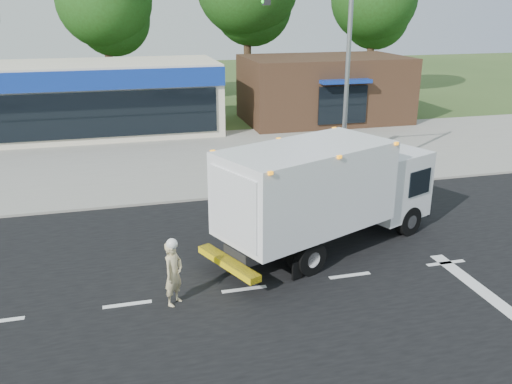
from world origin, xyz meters
TOP-DOWN VIEW (x-y plane):
  - ground at (0.00, 0.00)m, footprint 120.00×120.00m
  - road_asphalt at (0.00, 0.00)m, footprint 60.00×14.00m
  - sidewalk at (0.00, 8.20)m, footprint 60.00×2.40m
  - parking_apron at (0.00, 14.00)m, footprint 60.00×9.00m
  - lane_markings at (1.35, -1.35)m, footprint 55.20×7.00m
  - ems_box_truck at (-0.02, 1.93)m, footprint 7.86×5.09m
  - emergency_worker at (-4.84, -0.23)m, footprint 0.70×0.72m
  - retail_strip_mall at (-9.00, 19.93)m, footprint 18.00×6.20m
  - brown_storefront at (7.00, 19.98)m, footprint 10.00×6.70m
  - traffic_signal_pole at (2.35, 7.60)m, footprint 3.51×0.25m

SIDE VIEW (x-z plane):
  - ground at x=0.00m, z-range 0.00..0.00m
  - road_asphalt at x=0.00m, z-range -0.01..0.01m
  - parking_apron at x=0.00m, z-range 0.00..0.02m
  - lane_markings at x=1.35m, z-range 0.01..0.02m
  - sidewalk at x=0.00m, z-range 0.00..0.12m
  - emergency_worker at x=-4.84m, z-range -0.01..1.76m
  - ems_box_truck at x=-0.02m, z-range 0.26..3.60m
  - brown_storefront at x=7.00m, z-range 0.00..4.00m
  - retail_strip_mall at x=-9.00m, z-range 0.01..4.01m
  - traffic_signal_pole at x=2.35m, z-range 0.92..8.92m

